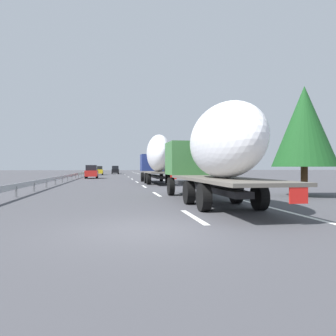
{
  "coord_description": "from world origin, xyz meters",
  "views": [
    {
      "loc": [
        -8.44,
        0.83,
        1.64
      ],
      "look_at": [
        21.56,
        -4.27,
        1.56
      ],
      "focal_mm": 34.81,
      "sensor_mm": 36.0,
      "label": 1
    }
  ],
  "objects": [
    {
      "name": "lane_stripe_8",
      "position": [
        80.8,
        -1.8,
        0.0
      ],
      "size": [
        3.2,
        0.2,
        0.01
      ],
      "primitive_type": "cube",
      "color": "white",
      "rests_on": "ground_plane"
    },
    {
      "name": "lane_stripe_0",
      "position": [
        2.0,
        -1.8,
        0.0
      ],
      "size": [
        3.2,
        0.2,
        0.01
      ],
      "primitive_type": "cube",
      "color": "white",
      "rests_on": "ground_plane"
    },
    {
      "name": "lane_stripe_3",
      "position": [
        27.27,
        -1.8,
        0.0
      ],
      "size": [
        3.2,
        0.2,
        0.01
      ],
      "primitive_type": "cube",
      "color": "white",
      "rests_on": "ground_plane"
    },
    {
      "name": "tree_2",
      "position": [
        72.56,
        -12.19,
        3.55
      ],
      "size": [
        3.06,
        3.06,
        5.4
      ],
      "color": "#472D19",
      "rests_on": "ground_plane"
    },
    {
      "name": "lane_stripe_1",
      "position": [
        11.08,
        -1.8,
        0.0
      ],
      "size": [
        3.2,
        0.2,
        0.01
      ],
      "primitive_type": "cube",
      "color": "white",
      "rests_on": "ground_plane"
    },
    {
      "name": "truck_lead",
      "position": [
        24.24,
        -3.6,
        2.67
      ],
      "size": [
        12.16,
        2.55,
        4.81
      ],
      "color": "navy",
      "rests_on": "ground_plane"
    },
    {
      "name": "lane_stripe_2",
      "position": [
        19.06,
        -1.8,
        0.0
      ],
      "size": [
        3.2,
        0.2,
        0.01
      ],
      "primitive_type": "cube",
      "color": "white",
      "rests_on": "ground_plane"
    },
    {
      "name": "car_white_van",
      "position": [
        81.26,
        0.21,
        0.92
      ],
      "size": [
        4.44,
        1.72,
        1.8
      ],
      "color": "white",
      "rests_on": "ground_plane"
    },
    {
      "name": "car_yellow_coupe",
      "position": [
        61.15,
        3.81,
        0.93
      ],
      "size": [
        4.4,
        1.91,
        1.85
      ],
      "color": "gold",
      "rests_on": "ground_plane"
    },
    {
      "name": "lane_stripe_7",
      "position": [
        63.41,
        -1.8,
        0.0
      ],
      "size": [
        3.2,
        0.2,
        0.01
      ],
      "primitive_type": "cube",
      "color": "white",
      "rests_on": "ground_plane"
    },
    {
      "name": "car_black_suv",
      "position": [
        70.69,
        0.25,
        0.97
      ],
      "size": [
        4.64,
        1.74,
        1.95
      ],
      "color": "black",
      "rests_on": "ground_plane"
    },
    {
      "name": "tree_3",
      "position": [
        54.73,
        -10.37,
        3.59
      ],
      "size": [
        2.83,
        2.83,
        5.98
      ],
      "color": "#472D19",
      "rests_on": "ground_plane"
    },
    {
      "name": "truck_trailing",
      "position": [
        5.47,
        -3.6,
        2.41
      ],
      "size": [
        12.69,
        2.55,
        4.22
      ],
      "color": "#387038",
      "rests_on": "ground_plane"
    },
    {
      "name": "tree_1",
      "position": [
        8.33,
        -9.82,
        3.93
      ],
      "size": [
        3.58,
        3.58,
        6.22
      ],
      "color": "#472D19",
      "rests_on": "ground_plane"
    },
    {
      "name": "road_sign",
      "position": [
        40.51,
        -6.7,
        2.19
      ],
      "size": [
        0.1,
        0.9,
        3.17
      ],
      "color": "gray",
      "rests_on": "ground_plane"
    },
    {
      "name": "edge_line_right",
      "position": [
        45.0,
        -5.5,
        0.0
      ],
      "size": [
        110.0,
        0.2,
        0.01
      ],
      "primitive_type": "cube",
      "color": "white",
      "rests_on": "ground_plane"
    },
    {
      "name": "ground_plane",
      "position": [
        40.0,
        0.0,
        0.0
      ],
      "size": [
        260.0,
        260.0,
        0.0
      ],
      "primitive_type": "plane",
      "color": "#424247"
    },
    {
      "name": "guardrail_median",
      "position": [
        43.0,
        6.0,
        0.58
      ],
      "size": [
        94.0,
        0.1,
        0.76
      ],
      "color": "#9EA0A5",
      "rests_on": "ground_plane"
    },
    {
      "name": "lane_stripe_4",
      "position": [
        36.67,
        -1.8,
        0.0
      ],
      "size": [
        3.2,
        0.2,
        0.01
      ],
      "primitive_type": "cube",
      "color": "white",
      "rests_on": "ground_plane"
    },
    {
      "name": "lane_stripe_5",
      "position": [
        46.6,
        -1.8,
        0.0
      ],
      "size": [
        3.2,
        0.2,
        0.01
      ],
      "primitive_type": "cube",
      "color": "white",
      "rests_on": "ground_plane"
    },
    {
      "name": "car_red_compact",
      "position": [
        39.93,
        3.85,
        0.96
      ],
      "size": [
        4.16,
        1.74,
        1.93
      ],
      "color": "red",
      "rests_on": "ground_plane"
    },
    {
      "name": "tree_0",
      "position": [
        82.67,
        -9.96,
        4.49
      ],
      "size": [
        3.87,
        3.87,
        7.01
      ],
      "color": "#472D19",
      "rests_on": "ground_plane"
    },
    {
      "name": "lane_stripe_6",
      "position": [
        62.38,
        -1.8,
        0.0
      ],
      "size": [
        3.2,
        0.2,
        0.01
      ],
      "primitive_type": "cube",
      "color": "white",
      "rests_on": "ground_plane"
    }
  ]
}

